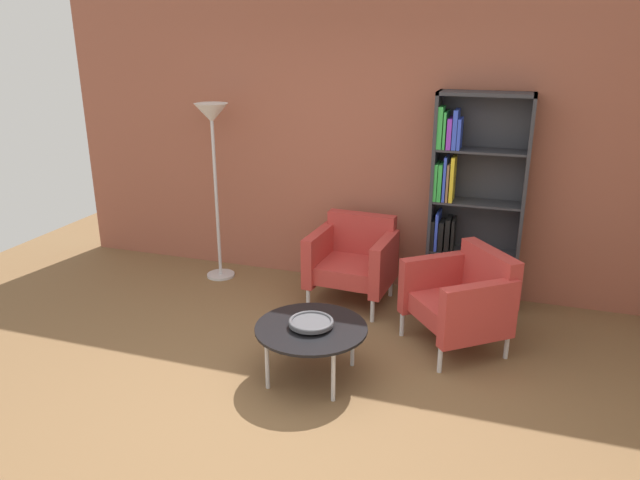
{
  "coord_description": "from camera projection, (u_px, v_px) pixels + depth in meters",
  "views": [
    {
      "loc": [
        1.32,
        -3.02,
        2.36
      ],
      "look_at": [
        0.02,
        0.84,
        0.95
      ],
      "focal_mm": 33.64,
      "sensor_mm": 36.0,
      "label": 1
    }
  ],
  "objects": [
    {
      "name": "armchair_corner_red",
      "position": [
        353.0,
        258.0,
        5.46
      ],
      "size": [
        0.76,
        0.7,
        0.78
      ],
      "rotation": [
        0.0,
        0.0,
        -0.06
      ],
      "color": "#B73833",
      "rests_on": "ground_plane"
    },
    {
      "name": "decorative_bowl",
      "position": [
        311.0,
        322.0,
        4.21
      ],
      "size": [
        0.32,
        0.32,
        0.05
      ],
      "color": "#4C4C51",
      "rests_on": "coffee_table_low"
    },
    {
      "name": "bookshelf_tall",
      "position": [
        466.0,
        204.0,
        5.31
      ],
      "size": [
        0.8,
        0.3,
        1.9
      ],
      "color": "#333338",
      "rests_on": "ground_plane"
    },
    {
      "name": "armchair_spare_guest",
      "position": [
        463.0,
        298.0,
        4.65
      ],
      "size": [
        0.94,
        0.95,
        0.78
      ],
      "rotation": [
        0.0,
        0.0,
        -0.9
      ],
      "color": "#B73833",
      "rests_on": "ground_plane"
    },
    {
      "name": "coffee_table_low",
      "position": [
        311.0,
        330.0,
        4.23
      ],
      "size": [
        0.8,
        0.8,
        0.4
      ],
      "color": "black",
      "rests_on": "ground_plane"
    },
    {
      "name": "ground_plane",
      "position": [
        276.0,
        419.0,
        3.87
      ],
      "size": [
        8.32,
        8.32,
        0.0
      ],
      "primitive_type": "plane",
      "color": "brown"
    },
    {
      "name": "brick_back_panel",
      "position": [
        373.0,
        136.0,
        5.6
      ],
      "size": [
        6.4,
        0.12,
        2.9
      ],
      "primitive_type": "cube",
      "color": "#9E5642",
      "rests_on": "ground_plane"
    },
    {
      "name": "floor_lamp_torchiere",
      "position": [
        213.0,
        135.0,
        5.67
      ],
      "size": [
        0.32,
        0.32,
        1.74
      ],
      "color": "silver",
      "rests_on": "ground_plane"
    }
  ]
}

